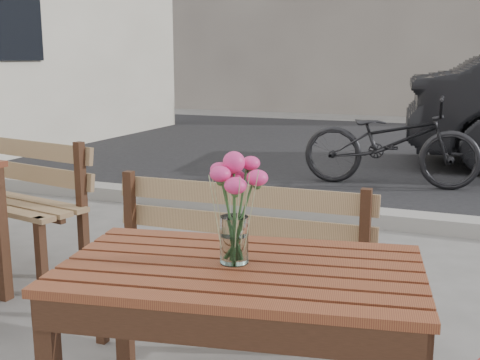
# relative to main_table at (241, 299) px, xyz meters

# --- Properties ---
(street) EXTENTS (30.00, 8.12, 0.12)m
(street) POSITION_rel_main_table_xyz_m (-0.13, 5.20, -0.55)
(street) COLOR black
(street) RESTS_ON ground
(main_table) EXTENTS (1.24, 0.86, 0.70)m
(main_table) POSITION_rel_main_table_xyz_m (0.00, 0.00, 0.00)
(main_table) COLOR maroon
(main_table) RESTS_ON ground
(main_bench) EXTENTS (1.30, 0.43, 0.80)m
(main_bench) POSITION_rel_main_table_xyz_m (-0.36, 0.80, -0.10)
(main_bench) COLOR olive
(main_bench) RESTS_ON ground
(main_vase) EXTENTS (0.19, 0.19, 0.36)m
(main_vase) POSITION_rel_main_table_xyz_m (-0.03, 0.01, 0.34)
(main_vase) COLOR white
(main_vase) RESTS_ON main_table
(second_bench) EXTENTS (1.45, 0.68, 0.87)m
(second_bench) POSITION_rel_main_table_xyz_m (-2.18, 1.29, -0.06)
(second_bench) COLOR olive
(second_bench) RESTS_ON ground
(bicycle) EXTENTS (1.85, 0.74, 0.95)m
(bicycle) POSITION_rel_main_table_xyz_m (-0.21, 4.73, -0.11)
(bicycle) COLOR black
(bicycle) RESTS_ON ground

